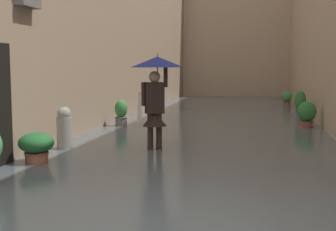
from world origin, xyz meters
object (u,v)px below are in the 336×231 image
(potted_plant_far_left, at_px, (287,99))
(potted_plant_near_left, at_px, (300,106))
(mooring_bollard, at_px, (64,130))
(potted_plant_mid_left, at_px, (307,114))
(person_wading, at_px, (156,81))
(potted_plant_far_right, at_px, (36,147))
(potted_plant_mid_right, at_px, (121,114))

(potted_plant_far_left, relative_size, potted_plant_near_left, 0.73)
(potted_plant_near_left, relative_size, mooring_bollard, 1.08)
(potted_plant_far_left, relative_size, potted_plant_mid_left, 0.92)
(potted_plant_far_left, height_order, potted_plant_mid_left, potted_plant_mid_left)
(person_wading, distance_m, potted_plant_far_right, 2.70)
(person_wading, height_order, mooring_bollard, person_wading)
(potted_plant_far_right, height_order, potted_plant_mid_left, potted_plant_mid_left)
(person_wading, bearing_deg, potted_plant_mid_right, -62.78)
(potted_plant_far_right, xyz_separation_m, potted_plant_mid_left, (-5.27, -5.89, 0.10))
(potted_plant_mid_right, distance_m, potted_plant_mid_left, 5.33)
(potted_plant_mid_right, relative_size, potted_plant_mid_left, 1.02)
(person_wading, xyz_separation_m, mooring_bollard, (1.91, 0.24, -1.02))
(person_wading, xyz_separation_m, potted_plant_mid_left, (-3.43, -4.26, -1.03))
(mooring_bollard, bearing_deg, potted_plant_far_left, -114.96)
(potted_plant_mid_right, height_order, mooring_bollard, mooring_bollard)
(potted_plant_near_left, bearing_deg, potted_plant_mid_left, 90.93)
(potted_plant_mid_right, xyz_separation_m, mooring_bollard, (0.06, 3.83, 0.04))
(potted_plant_far_left, bearing_deg, mooring_bollard, 65.04)
(potted_plant_mid_right, relative_size, mooring_bollard, 0.87)
(potted_plant_mid_left, relative_size, mooring_bollard, 0.86)
(potted_plant_far_right, distance_m, mooring_bollard, 1.40)
(person_wading, height_order, potted_plant_mid_left, person_wading)
(person_wading, height_order, potted_plant_far_right, person_wading)
(potted_plant_far_right, distance_m, potted_plant_near_left, 9.25)
(potted_plant_mid_right, xyz_separation_m, potted_plant_mid_left, (-5.28, -0.66, 0.04))
(potted_plant_mid_right, height_order, potted_plant_mid_left, potted_plant_mid_right)
(potted_plant_near_left, bearing_deg, potted_plant_mid_right, 24.46)
(potted_plant_far_left, height_order, potted_plant_mid_right, potted_plant_mid_right)
(potted_plant_far_right, height_order, potted_plant_mid_right, potted_plant_mid_right)
(potted_plant_near_left, relative_size, potted_plant_mid_left, 1.26)
(mooring_bollard, bearing_deg, potted_plant_far_right, 93.28)
(potted_plant_near_left, distance_m, potted_plant_mid_right, 5.78)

